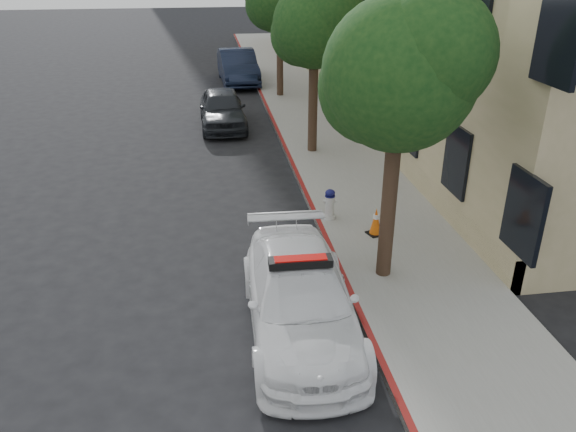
# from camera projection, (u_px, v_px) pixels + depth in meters

# --- Properties ---
(ground) EXTENTS (120.00, 120.00, 0.00)m
(ground) POSITION_uv_depth(u_px,v_px,m) (238.00, 244.00, 13.15)
(ground) COLOR black
(ground) RESTS_ON ground
(sidewalk) EXTENTS (3.20, 50.00, 0.15)m
(sidewalk) POSITION_uv_depth(u_px,v_px,m) (311.00, 119.00, 22.53)
(sidewalk) COLOR gray
(sidewalk) RESTS_ON ground
(curb_strip) EXTENTS (0.12, 50.00, 0.15)m
(curb_strip) POSITION_uv_depth(u_px,v_px,m) (273.00, 121.00, 22.32)
(curb_strip) COLOR maroon
(curb_strip) RESTS_ON ground
(tree_near) EXTENTS (2.92, 2.82, 5.62)m
(tree_near) POSITION_uv_depth(u_px,v_px,m) (402.00, 73.00, 9.90)
(tree_near) COLOR black
(tree_near) RESTS_ON sidewalk
(tree_mid) EXTENTS (2.77, 2.64, 5.43)m
(tree_mid) POSITION_uv_depth(u_px,v_px,m) (315.00, 25.00, 17.10)
(tree_mid) COLOR black
(tree_mid) RESTS_ON sidewalk
(police_car) EXTENTS (2.02, 4.69, 1.50)m
(police_car) POSITION_uv_depth(u_px,v_px,m) (300.00, 298.00, 9.91)
(police_car) COLOR white
(police_car) RESTS_ON ground
(parked_car_mid) EXTENTS (1.77, 4.24, 1.44)m
(parked_car_mid) POSITION_uv_depth(u_px,v_px,m) (222.00, 109.00, 21.51)
(parked_car_mid) COLOR #212429
(parked_car_mid) RESTS_ON ground
(parked_car_far) EXTENTS (1.97, 5.09, 1.65)m
(parked_car_far) POSITION_uv_depth(u_px,v_px,m) (238.00, 67.00, 28.60)
(parked_car_far) COLOR black
(parked_car_far) RESTS_ON ground
(fire_hydrant) EXTENTS (0.32, 0.30, 0.78)m
(fire_hydrant) POSITION_uv_depth(u_px,v_px,m) (330.00, 204.00, 13.90)
(fire_hydrant) COLOR silver
(fire_hydrant) RESTS_ON sidewalk
(traffic_cone) EXTENTS (0.44, 0.44, 0.67)m
(traffic_cone) POSITION_uv_depth(u_px,v_px,m) (376.00, 221.00, 13.14)
(traffic_cone) COLOR black
(traffic_cone) RESTS_ON sidewalk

